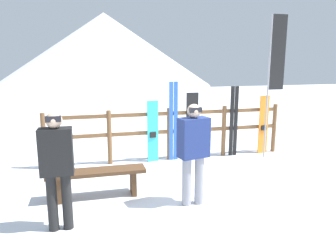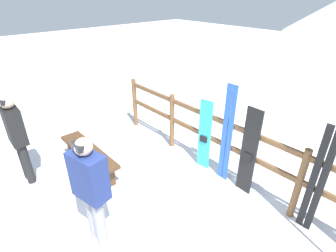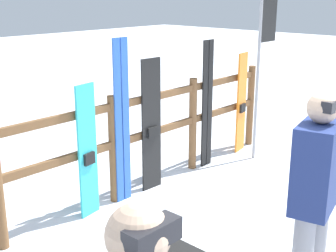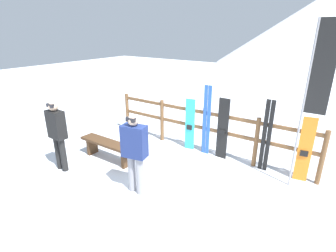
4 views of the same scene
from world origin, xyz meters
name	(u,v)px [view 3 (image 3 of 4)]	position (x,y,z in m)	size (l,w,h in m)	color
fence	(113,140)	(0.00, 2.16, 0.70)	(5.41, 0.10, 1.18)	brown
person_navy	(315,189)	(-0.22, -0.20, 0.92)	(0.50, 0.34, 1.60)	gray
snowboard_cyan	(88,152)	(-0.39, 2.10, 0.68)	(0.25, 0.08, 1.37)	#2DBFCC
ski_pair_blue	(122,122)	(0.08, 2.10, 0.89)	(0.19, 0.02, 1.77)	blue
snowboard_black_stripe	(151,126)	(0.52, 2.10, 0.76)	(0.28, 0.06, 1.52)	black
ski_pair_black	(207,104)	(1.54, 2.10, 0.82)	(0.19, 0.02, 1.64)	black
snowboard_orange	(241,103)	(2.33, 2.10, 0.70)	(0.27, 0.09, 1.40)	orange
rental_flag	(266,4)	(2.30, 1.77, 2.05)	(0.40, 0.04, 3.20)	#99999E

